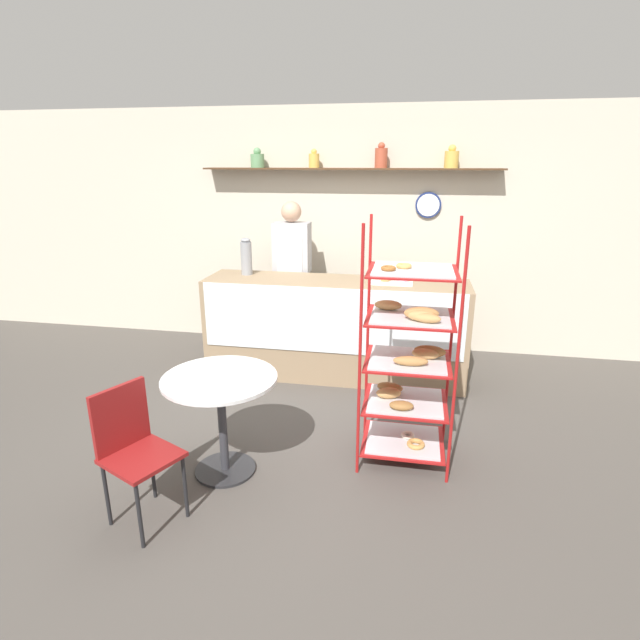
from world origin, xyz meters
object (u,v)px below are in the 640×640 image
(person_worker, at_px, (292,273))
(donut_tray_counter, at_px, (393,280))
(pastry_rack, at_px, (408,358))
(coffee_carafe, at_px, (246,257))
(cafe_table, at_px, (221,400))
(cafe_chair, at_px, (132,442))

(person_worker, relative_size, donut_tray_counter, 4.28)
(pastry_rack, bearing_deg, donut_tray_counter, 97.31)
(coffee_carafe, bearing_deg, donut_tray_counter, -1.83)
(cafe_table, relative_size, coffee_carafe, 2.08)
(donut_tray_counter, bearing_deg, person_worker, 158.29)
(coffee_carafe, height_order, donut_tray_counter, coffee_carafe)
(coffee_carafe, relative_size, donut_tray_counter, 0.94)
(cafe_table, bearing_deg, donut_tray_counter, 60.48)
(cafe_table, height_order, cafe_chair, cafe_chair)
(person_worker, distance_m, cafe_table, 2.35)
(coffee_carafe, bearing_deg, pastry_rack, -41.65)
(cafe_table, xyz_separation_m, cafe_chair, (-0.35, -0.54, -0.03))
(person_worker, distance_m, coffee_carafe, 0.60)
(pastry_rack, xyz_separation_m, person_worker, (-1.30, 1.89, 0.15))
(pastry_rack, bearing_deg, cafe_chair, -148.75)
(pastry_rack, height_order, coffee_carafe, pastry_rack)
(donut_tray_counter, bearing_deg, pastry_rack, -82.69)
(coffee_carafe, bearing_deg, cafe_table, -77.17)
(pastry_rack, height_order, person_worker, pastry_rack)
(cafe_table, relative_size, donut_tray_counter, 1.95)
(cafe_table, height_order, donut_tray_counter, donut_tray_counter)
(coffee_carafe, xyz_separation_m, donut_tray_counter, (1.50, -0.05, -0.16))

